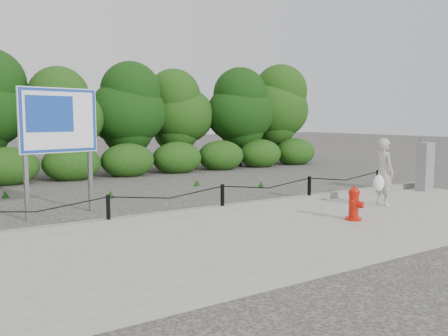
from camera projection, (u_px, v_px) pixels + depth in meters
name	position (u px, v px, depth m)	size (l,w,h in m)	color
ground	(222.00, 216.00, 10.09)	(90.00, 90.00, 0.00)	#2D2B28
sidewalk	(284.00, 233.00, 8.42)	(14.00, 4.00, 0.08)	gray
curb	(221.00, 209.00, 10.11)	(14.00, 0.22, 0.14)	slate
chain_barrier	(222.00, 195.00, 10.04)	(10.06, 0.06, 0.60)	black
treeline	(107.00, 108.00, 17.66)	(20.52, 3.54, 4.45)	black
fire_hydrant	(354.00, 204.00, 9.28)	(0.41, 0.41, 0.67)	#BA1506
pedestrian	(383.00, 172.00, 10.86)	(0.73, 0.63, 1.54)	#ADA795
utility_cabinet	(425.00, 166.00, 13.11)	(0.54, 0.40, 1.46)	gray
advertising_sign	(59.00, 126.00, 9.88)	(1.67, 0.44, 2.70)	slate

